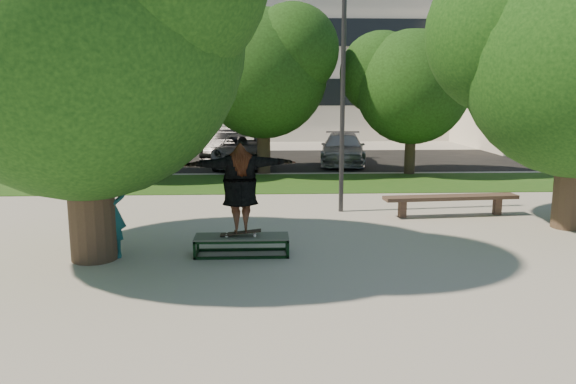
{
  "coord_description": "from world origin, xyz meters",
  "views": [
    {
      "loc": [
        -1.02,
        -9.3,
        3.13
      ],
      "look_at": [
        -0.58,
        0.6,
        1.33
      ],
      "focal_mm": 35.0,
      "sensor_mm": 36.0,
      "label": 1
    }
  ],
  "objects_px": {
    "lamppost": "(343,89)",
    "car_dark": "(221,144)",
    "bench": "(451,199)",
    "car_silver_b": "(343,149)",
    "tree_left": "(76,15)",
    "bystander": "(108,210)",
    "car_silver_a": "(95,147)",
    "grind_box": "(242,245)",
    "car_grey": "(242,151)"
  },
  "relations": [
    {
      "from": "bench",
      "to": "lamppost",
      "type": "bearing_deg",
      "value": 160.46
    },
    {
      "from": "car_silver_a",
      "to": "car_grey",
      "type": "distance_m",
      "value": 6.31
    },
    {
      "from": "car_dark",
      "to": "car_grey",
      "type": "distance_m",
      "value": 2.47
    },
    {
      "from": "bench",
      "to": "car_silver_b",
      "type": "relative_size",
      "value": 0.77
    },
    {
      "from": "grind_box",
      "to": "car_grey",
      "type": "relative_size",
      "value": 0.38
    },
    {
      "from": "bystander",
      "to": "bench",
      "type": "height_order",
      "value": "bystander"
    },
    {
      "from": "car_silver_a",
      "to": "car_silver_b",
      "type": "bearing_deg",
      "value": -9.48
    },
    {
      "from": "grind_box",
      "to": "bystander",
      "type": "bearing_deg",
      "value": -179.12
    },
    {
      "from": "bystander",
      "to": "grind_box",
      "type": "bearing_deg",
      "value": -4.08
    },
    {
      "from": "bystander",
      "to": "car_dark",
      "type": "distance_m",
      "value": 15.08
    },
    {
      "from": "car_grey",
      "to": "car_silver_b",
      "type": "height_order",
      "value": "car_grey"
    },
    {
      "from": "grind_box",
      "to": "car_silver_a",
      "type": "relative_size",
      "value": 0.42
    },
    {
      "from": "car_dark",
      "to": "grind_box",
      "type": "bearing_deg",
      "value": -84.71
    },
    {
      "from": "tree_left",
      "to": "bystander",
      "type": "bearing_deg",
      "value": 4.56
    },
    {
      "from": "grind_box",
      "to": "car_silver_a",
      "type": "xyz_separation_m",
      "value": [
        -6.7,
        13.65,
        0.54
      ]
    },
    {
      "from": "lamppost",
      "to": "car_dark",
      "type": "relative_size",
      "value": 1.38
    },
    {
      "from": "bystander",
      "to": "car_silver_b",
      "type": "distance_m",
      "value": 14.77
    },
    {
      "from": "tree_left",
      "to": "car_grey",
      "type": "bearing_deg",
      "value": 79.42
    },
    {
      "from": "car_grey",
      "to": "lamppost",
      "type": "bearing_deg",
      "value": -70.03
    },
    {
      "from": "bench",
      "to": "car_grey",
      "type": "xyz_separation_m",
      "value": [
        -5.57,
        9.59,
        0.22
      ]
    },
    {
      "from": "lamppost",
      "to": "car_grey",
      "type": "relative_size",
      "value": 1.29
    },
    {
      "from": "tree_left",
      "to": "car_silver_a",
      "type": "height_order",
      "value": "tree_left"
    },
    {
      "from": "car_grey",
      "to": "tree_left",
      "type": "bearing_deg",
      "value": -98.62
    },
    {
      "from": "tree_left",
      "to": "car_silver_a",
      "type": "bearing_deg",
      "value": 105.7
    },
    {
      "from": "bench",
      "to": "car_silver_a",
      "type": "bearing_deg",
      "value": 133.16
    },
    {
      "from": "car_grey",
      "to": "car_dark",
      "type": "bearing_deg",
      "value": 116.08
    },
    {
      "from": "tree_left",
      "to": "car_silver_a",
      "type": "xyz_separation_m",
      "value": [
        -3.85,
        13.72,
        -3.69
      ]
    },
    {
      "from": "grind_box",
      "to": "bench",
      "type": "distance_m",
      "value": 6.02
    },
    {
      "from": "tree_left",
      "to": "bystander",
      "type": "relative_size",
      "value": 3.88
    },
    {
      "from": "bystander",
      "to": "bench",
      "type": "bearing_deg",
      "value": 17.81
    },
    {
      "from": "tree_left",
      "to": "grind_box",
      "type": "distance_m",
      "value": 5.1
    },
    {
      "from": "tree_left",
      "to": "car_grey",
      "type": "distance_m",
      "value": 13.57
    },
    {
      "from": "lamppost",
      "to": "car_grey",
      "type": "height_order",
      "value": "lamppost"
    },
    {
      "from": "car_grey",
      "to": "bystander",
      "type": "bearing_deg",
      "value": -97.09
    },
    {
      "from": "car_dark",
      "to": "bystander",
      "type": "bearing_deg",
      "value": -94.18
    },
    {
      "from": "bystander",
      "to": "lamppost",
      "type": "bearing_deg",
      "value": 33.19
    },
    {
      "from": "bench",
      "to": "car_silver_b",
      "type": "xyz_separation_m",
      "value": [
        -1.3,
        10.15,
        0.21
      ]
    },
    {
      "from": "tree_left",
      "to": "bench",
      "type": "xyz_separation_m",
      "value": [
        7.97,
        3.22,
        -3.98
      ]
    },
    {
      "from": "lamppost",
      "to": "car_silver_b",
      "type": "bearing_deg",
      "value": 81.71
    },
    {
      "from": "bench",
      "to": "grind_box",
      "type": "bearing_deg",
      "value": -153.61
    },
    {
      "from": "lamppost",
      "to": "car_dark",
      "type": "height_order",
      "value": "lamppost"
    },
    {
      "from": "car_silver_a",
      "to": "car_grey",
      "type": "xyz_separation_m",
      "value": [
        6.25,
        -0.9,
        -0.08
      ]
    },
    {
      "from": "lamppost",
      "to": "tree_left",
      "type": "bearing_deg",
      "value": -143.58
    },
    {
      "from": "grind_box",
      "to": "bench",
      "type": "bearing_deg",
      "value": 31.65
    },
    {
      "from": "car_dark",
      "to": "lamppost",
      "type": "bearing_deg",
      "value": -70.99
    },
    {
      "from": "car_dark",
      "to": "car_silver_b",
      "type": "xyz_separation_m",
      "value": [
        5.29,
        -1.69,
        -0.08
      ]
    },
    {
      "from": "car_silver_a",
      "to": "bystander",
      "type": "bearing_deg",
      "value": -80.54
    },
    {
      "from": "bench",
      "to": "car_silver_a",
      "type": "relative_size",
      "value": 0.8
    },
    {
      "from": "bystander",
      "to": "car_dark",
      "type": "relative_size",
      "value": 0.41
    },
    {
      "from": "car_dark",
      "to": "bench",
      "type": "bearing_deg",
      "value": -61.21
    }
  ]
}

